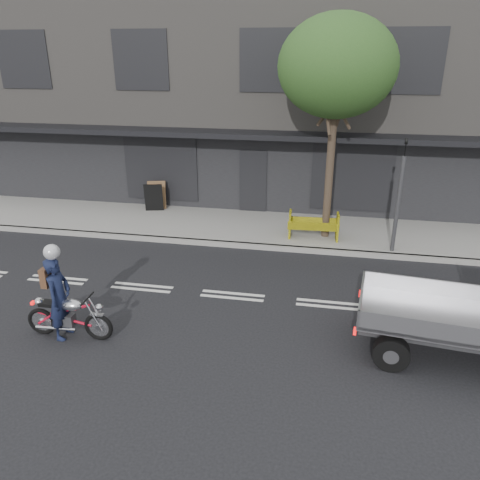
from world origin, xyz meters
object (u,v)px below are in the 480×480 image
street_tree (337,67)px  sandwich_board (154,198)px  traffic_light_pole (398,203)px  construction_barrier (313,227)px  motorcycle (69,316)px  rider (59,298)px

street_tree → sandwich_board: size_ratio=6.38×
street_tree → traffic_light_pole: bearing=-23.0°
traffic_light_pole → construction_barrier: bearing=171.8°
motorcycle → rider: rider is taller
traffic_light_pole → construction_barrier: 2.62m
construction_barrier → motorcycle: bearing=-128.8°
street_tree → rider: 9.58m
street_tree → traffic_light_pole: (2.00, -0.85, -3.63)m
traffic_light_pole → sandwich_board: traffic_light_pole is taller
street_tree → motorcycle: bearing=-128.6°
rider → construction_barrier: 7.90m
motorcycle → sandwich_board: size_ratio=1.84×
street_tree → motorcycle: 9.68m
traffic_light_pole → rider: bearing=-142.2°
traffic_light_pole → construction_barrier: traffic_light_pole is taller
motorcycle → sandwich_board: (-1.03, 7.93, 0.16)m
traffic_light_pole → sandwich_board: bearing=165.2°
construction_barrier → sandwich_board: size_ratio=1.51×
sandwich_board → construction_barrier: bearing=-31.9°
rider → sandwich_board: size_ratio=1.73×
motorcycle → construction_barrier: size_ratio=1.22×
rider → sandwich_board: bearing=5.5°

